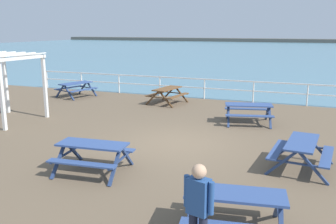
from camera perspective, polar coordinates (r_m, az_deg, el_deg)
name	(u,v)px	position (r m, az deg, el deg)	size (l,w,h in m)	color
ground_plane	(177,146)	(12.04, 1.49, -5.29)	(30.00, 24.00, 0.20)	brown
sea_band	(286,51)	(63.75, 17.97, 8.99)	(142.00, 90.00, 0.01)	teal
distant_shoreline	(297,42)	(106.66, 19.48, 10.21)	(142.00, 6.00, 1.80)	#4C4C47
seaward_railing	(228,86)	(19.14, 9.40, 4.03)	(23.07, 0.07, 1.08)	white
picnic_table_near_right	(76,86)	(20.59, -14.14, 3.92)	(1.94, 2.15, 0.80)	#334C84
picnic_table_mid_centre	(248,109)	(14.65, 12.43, 0.48)	(2.11, 1.89, 0.80)	#334C84
picnic_table_far_left	(93,150)	(9.69, -11.65, -5.88)	(1.94, 1.69, 0.80)	#334C84
picnic_table_far_right	(302,148)	(10.29, 20.10, -5.31)	(1.69, 1.93, 0.80)	#334C84
picnic_table_seaward	(235,202)	(6.92, 10.43, -13.69)	(2.02, 1.79, 0.80)	#334C84
picnic_table_corner	(167,92)	(18.16, -0.11, 3.15)	(1.79, 2.02, 0.80)	brown
visitor	(198,208)	(5.88, 4.76, -14.62)	(0.52, 0.30, 1.66)	#1E2338
lattice_pergola	(2,72)	(15.93, -24.42, 5.76)	(2.55, 2.66, 2.70)	white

